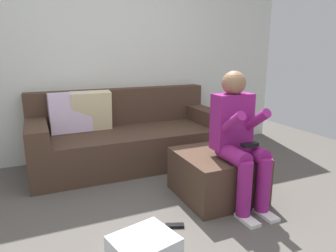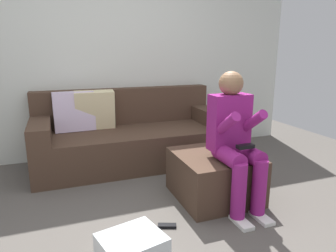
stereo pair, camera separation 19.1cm
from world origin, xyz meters
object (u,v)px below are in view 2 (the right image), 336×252
at_px(ottoman, 214,176).
at_px(person_seated, 236,137).
at_px(couch_sectional, 129,136).
at_px(storage_bin, 132,246).
at_px(remote_by_storage_bin, 167,226).

bearing_deg(ottoman, person_seated, -69.75).
xyz_separation_m(couch_sectional, person_seated, (0.59, -1.38, 0.30)).
relative_size(couch_sectional, storage_bin, 5.54).
xyz_separation_m(ottoman, storage_bin, (-0.91, -0.57, -0.13)).
relative_size(person_seated, storage_bin, 2.90).
distance_m(storage_bin, remote_by_storage_bin, 0.41).
bearing_deg(couch_sectional, ottoman, -66.30).
bearing_deg(couch_sectional, remote_by_storage_bin, -92.26).
relative_size(ottoman, person_seated, 0.62).
bearing_deg(ottoman, couch_sectional, 113.70).
height_order(couch_sectional, ottoman, couch_sectional).
height_order(ottoman, storage_bin, ottoman).
distance_m(couch_sectional, storage_bin, 1.81).
bearing_deg(person_seated, storage_bin, -159.68).
distance_m(ottoman, storage_bin, 1.08).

